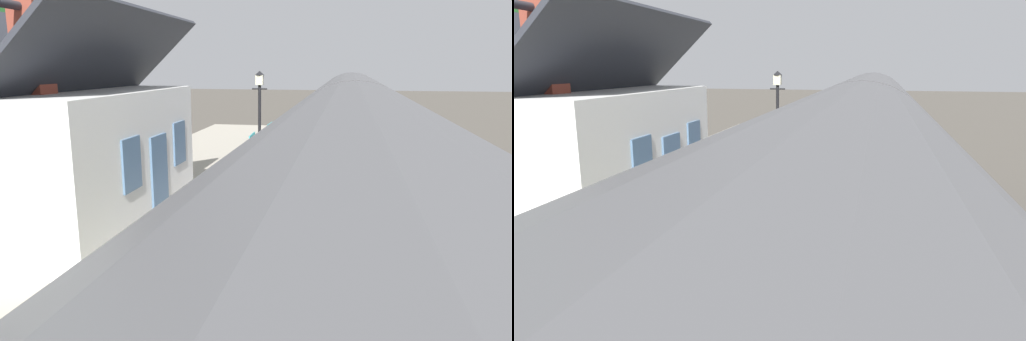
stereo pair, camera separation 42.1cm
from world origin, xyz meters
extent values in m
plane|color=#4C473F|center=(0.00, 0.00, 0.00)|extent=(160.00, 160.00, 0.00)
cube|color=#A39B8C|center=(0.00, 4.29, 0.45)|extent=(32.00, 6.59, 0.90)
cube|color=beige|center=(0.00, 1.18, 0.90)|extent=(32.00, 0.36, 0.02)
cube|color=gray|center=(0.00, -1.62, 0.07)|extent=(52.00, 0.08, 0.14)
cube|color=gray|center=(0.00, -0.18, 0.07)|extent=(52.00, 0.08, 0.14)
cube|color=black|center=(0.68, -0.90, 0.35)|extent=(9.92, 2.29, 0.70)
cube|color=navy|center=(0.68, -0.90, 1.85)|extent=(10.78, 2.70, 2.30)
cylinder|color=#515154|center=(0.68, -0.90, 3.00)|extent=(10.78, 2.65, 2.65)
cube|color=black|center=(0.68, 0.47, 2.14)|extent=(9.16, 0.03, 0.80)
cylinder|color=black|center=(3.92, -0.90, 0.35)|extent=(0.70, 2.16, 0.70)
cylinder|color=black|center=(-2.55, -0.90, 0.35)|extent=(0.70, 2.16, 0.70)
cube|color=black|center=(6.09, -0.90, 2.25)|extent=(0.04, 2.16, 0.90)
cylinder|color=#F2EDCC|center=(6.11, -0.90, 1.27)|extent=(0.06, 0.24, 0.24)
cube|color=red|center=(6.15, -0.90, 0.82)|extent=(0.16, 2.56, 0.24)
cylinder|color=#515154|center=(-10.55, -0.90, 3.00)|extent=(10.68, 2.65, 2.65)
cube|color=white|center=(-3.45, 5.25, 2.46)|extent=(5.92, 3.45, 3.12)
cube|color=#2D3038|center=(-3.45, 4.39, 4.83)|extent=(6.42, 1.97, 1.86)
cube|color=#2D3038|center=(-3.45, 6.11, 4.83)|extent=(6.42, 1.97, 1.86)
cylinder|color=#2D3038|center=(-3.45, 5.25, 5.64)|extent=(6.42, 0.16, 0.16)
cube|color=brown|center=(-4.74, 5.25, 5.28)|extent=(0.56, 0.56, 2.52)
cube|color=slate|center=(-2.97, 3.51, 1.95)|extent=(0.90, 0.06, 2.10)
cube|color=slate|center=(-4.37, 3.51, 2.60)|extent=(0.80, 0.05, 1.10)
cube|color=slate|center=(-1.57, 3.51, 2.60)|extent=(0.80, 0.05, 1.10)
cube|color=teal|center=(6.00, 3.27, 1.35)|extent=(1.42, 0.46, 0.06)
cube|color=teal|center=(6.01, 3.09, 1.58)|extent=(1.40, 0.17, 0.40)
cube|color=black|center=(5.44, 3.24, 1.12)|extent=(0.08, 0.36, 0.44)
cube|color=black|center=(6.56, 3.29, 1.12)|extent=(0.08, 0.36, 0.44)
cube|color=teal|center=(9.92, 3.15, 1.35)|extent=(1.40, 0.40, 0.06)
cube|color=teal|center=(9.92, 2.97, 1.58)|extent=(1.40, 0.11, 0.40)
cube|color=black|center=(9.36, 3.15, 1.12)|extent=(0.06, 0.36, 0.44)
cube|color=black|center=(10.48, 3.15, 1.12)|extent=(0.06, 0.36, 0.44)
cylinder|color=teal|center=(-5.19, 1.78, 1.05)|extent=(0.35, 0.35, 0.30)
ellipsoid|color=#2D7233|center=(-5.19, 1.78, 1.36)|extent=(0.46, 0.46, 0.50)
cone|color=#CF3951|center=(-5.19, 1.78, 1.52)|extent=(0.09, 0.09, 0.18)
cone|color=gray|center=(1.09, 6.70, 1.06)|extent=(0.34, 0.34, 0.32)
cylinder|color=gray|center=(1.09, 6.70, 0.93)|extent=(0.19, 0.19, 0.06)
ellipsoid|color=#3D8438|center=(1.09, 6.70, 1.36)|extent=(0.42, 0.42, 0.36)
cone|color=#E55837|center=(1.09, 6.70, 1.51)|extent=(0.08, 0.08, 0.17)
cone|color=#9E5138|center=(-7.94, 2.04, 1.05)|extent=(0.39, 0.39, 0.31)
ellipsoid|color=#4C8C2D|center=(-7.94, 2.04, 1.40)|extent=(0.56, 0.56, 0.67)
cylinder|color=black|center=(2.27, 2.09, 2.44)|extent=(0.10, 0.10, 3.08)
cylinder|color=black|center=(2.27, 2.09, 3.83)|extent=(0.05, 0.50, 0.05)
cube|color=beige|center=(2.27, 2.09, 4.12)|extent=(0.24, 0.24, 0.32)
cone|color=black|center=(2.27, 2.09, 4.34)|extent=(0.32, 0.32, 0.14)
cylinder|color=#4C3828|center=(1.19, 11.14, 1.56)|extent=(0.27, 0.27, 3.11)
ellipsoid|color=#2D7233|center=(1.19, 11.14, 4.15)|extent=(3.14, 2.69, 2.98)
cylinder|color=#4C3828|center=(9.22, 14.41, 1.54)|extent=(0.25, 0.25, 3.08)
ellipsoid|color=#3D8438|center=(9.22, 14.41, 4.52)|extent=(3.62, 3.13, 4.11)
camera|label=1|loc=(-13.07, -0.78, 4.56)|focal=32.86mm
camera|label=2|loc=(-12.98, -1.19, 4.56)|focal=32.86mm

